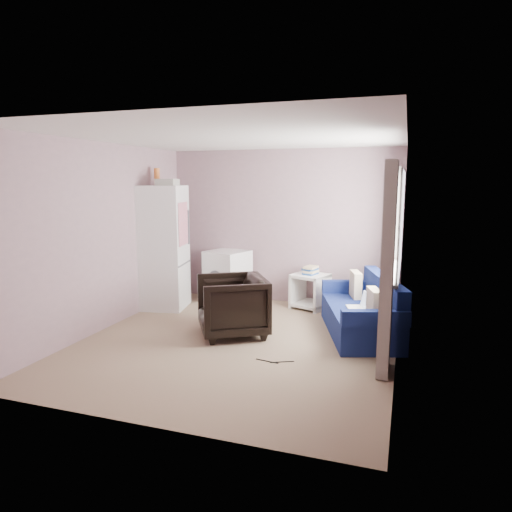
{
  "coord_description": "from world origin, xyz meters",
  "views": [
    {
      "loc": [
        1.94,
        -5.11,
        1.98
      ],
      "look_at": [
        0.05,
        0.6,
        1.0
      ],
      "focal_mm": 32.0,
      "sensor_mm": 36.0,
      "label": 1
    }
  ],
  "objects_px": {
    "washing_machine": "(227,275)",
    "side_table": "(310,288)",
    "fridge": "(164,247)",
    "armchair": "(232,303)",
    "sofa": "(364,313)"
  },
  "relations": [
    {
      "from": "washing_machine",
      "to": "sofa",
      "type": "distance_m",
      "value": 2.53
    },
    {
      "from": "fridge",
      "to": "side_table",
      "type": "height_order",
      "value": "fridge"
    },
    {
      "from": "washing_machine",
      "to": "side_table",
      "type": "xyz_separation_m",
      "value": [
        1.4,
        0.02,
        -0.13
      ]
    },
    {
      "from": "side_table",
      "to": "fridge",
      "type": "bearing_deg",
      "value": -163.01
    },
    {
      "from": "armchair",
      "to": "side_table",
      "type": "relative_size",
      "value": 1.27
    },
    {
      "from": "armchair",
      "to": "fridge",
      "type": "height_order",
      "value": "fridge"
    },
    {
      "from": "side_table",
      "to": "sofa",
      "type": "xyz_separation_m",
      "value": [
        0.92,
        -1.01,
        -0.04
      ]
    },
    {
      "from": "washing_machine",
      "to": "side_table",
      "type": "bearing_deg",
      "value": 17.89
    },
    {
      "from": "fridge",
      "to": "side_table",
      "type": "xyz_separation_m",
      "value": [
        2.2,
        0.67,
        -0.66
      ]
    },
    {
      "from": "side_table",
      "to": "sofa",
      "type": "distance_m",
      "value": 1.37
    },
    {
      "from": "side_table",
      "to": "washing_machine",
      "type": "bearing_deg",
      "value": -179.3
    },
    {
      "from": "washing_machine",
      "to": "side_table",
      "type": "relative_size",
      "value": 1.26
    },
    {
      "from": "fridge",
      "to": "side_table",
      "type": "bearing_deg",
      "value": 6.52
    },
    {
      "from": "armchair",
      "to": "sofa",
      "type": "bearing_deg",
      "value": 78.31
    },
    {
      "from": "fridge",
      "to": "armchair",
      "type": "bearing_deg",
      "value": -41.54
    }
  ]
}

